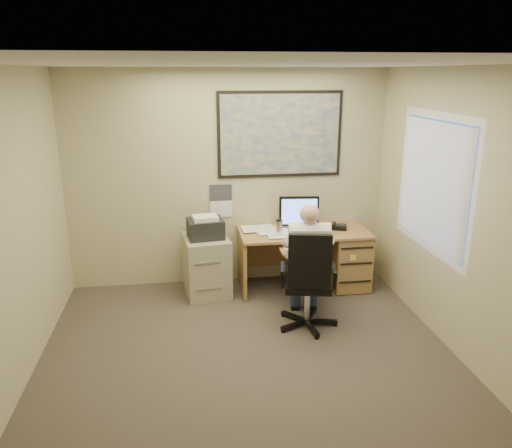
{
  "coord_description": "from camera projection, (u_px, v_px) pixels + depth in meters",
  "views": [
    {
      "loc": [
        -0.54,
        -3.88,
        2.64
      ],
      "look_at": [
        0.21,
        1.3,
        1.04
      ],
      "focal_mm": 35.0,
      "sensor_mm": 36.0,
      "label": 1
    }
  ],
  "objects": [
    {
      "name": "room_shell",
      "position": [
        253.0,
        235.0,
        4.12
      ],
      "size": [
        4.0,
        4.5,
        2.7
      ],
      "color": "#3D362F",
      "rests_on": "ground"
    },
    {
      "name": "desk",
      "position": [
        328.0,
        252.0,
        6.35
      ],
      "size": [
        1.6,
        0.97,
        1.15
      ],
      "color": "#A57846",
      "rests_on": "ground"
    },
    {
      "name": "world_map",
      "position": [
        280.0,
        135.0,
        6.16
      ],
      "size": [
        1.56,
        0.03,
        1.06
      ],
      "primitive_type": "cube",
      "color": "#1E4C93",
      "rests_on": "room_shell"
    },
    {
      "name": "wall_calendar",
      "position": [
        221.0,
        201.0,
        6.31
      ],
      "size": [
        0.28,
        0.01,
        0.42
      ],
      "primitive_type": "cube",
      "color": "white",
      "rests_on": "room_shell"
    },
    {
      "name": "window_blinds",
      "position": [
        433.0,
        183.0,
        5.09
      ],
      "size": [
        0.06,
        1.4,
        1.3
      ],
      "primitive_type": null,
      "color": "beige",
      "rests_on": "room_shell"
    },
    {
      "name": "filing_cabinet",
      "position": [
        206.0,
        260.0,
        6.11
      ],
      "size": [
        0.6,
        0.68,
        1.0
      ],
      "rotation": [
        0.0,
        0.0,
        0.13
      ],
      "color": "#A29D83",
      "rests_on": "ground"
    },
    {
      "name": "office_chair",
      "position": [
        309.0,
        299.0,
        5.3
      ],
      "size": [
        0.78,
        0.78,
        1.11
      ],
      "rotation": [
        0.0,
        0.0,
        -0.21
      ],
      "color": "black",
      "rests_on": "ground"
    },
    {
      "name": "person",
      "position": [
        308.0,
        266.0,
        5.28
      ],
      "size": [
        0.66,
        0.85,
        1.35
      ],
      "primitive_type": null,
      "rotation": [
        0.0,
        0.0,
        -0.15
      ],
      "color": "silver",
      "rests_on": "office_chair"
    }
  ]
}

